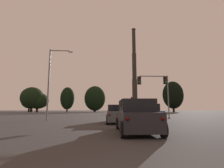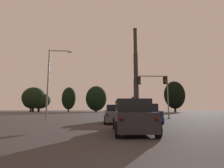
{
  "view_description": "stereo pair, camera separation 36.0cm",
  "coord_description": "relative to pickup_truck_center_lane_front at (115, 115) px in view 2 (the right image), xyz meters",
  "views": [
    {
      "loc": [
        -1.62,
        -1.95,
        1.29
      ],
      "look_at": [
        0.04,
        30.56,
        6.09
      ],
      "focal_mm": 28.0,
      "sensor_mm": 36.0,
      "label": 1
    },
    {
      "loc": [
        -1.26,
        -1.96,
        1.29
      ],
      "look_at": [
        0.04,
        30.56,
        6.09
      ],
      "focal_mm": 28.0,
      "sensor_mm": 36.0,
      "label": 2
    }
  ],
  "objects": [
    {
      "name": "treeline_far_right",
      "position": [
        36.14,
        73.95,
        8.31
      ],
      "size": [
        10.97,
        9.87,
        16.49
      ],
      "color": "black",
      "rests_on": "ground_plane"
    },
    {
      "name": "treeline_center_right",
      "position": [
        -5.91,
        78.18,
        6.64
      ],
      "size": [
        11.44,
        10.29,
        14.21
      ],
      "color": "black",
      "rests_on": "ground_plane"
    },
    {
      "name": "treeline_center_left",
      "position": [
        -36.38,
        77.32,
        5.24
      ],
      "size": [
        11.68,
        10.52,
        10.37
      ],
      "color": "black",
      "rests_on": "ground_plane"
    },
    {
      "name": "suv_center_lane_second",
      "position": [
        0.48,
        -7.82,
        0.09
      ],
      "size": [
        2.2,
        4.94,
        1.86
      ],
      "rotation": [
        0.0,
        0.0,
        -0.02
      ],
      "color": "#232328",
      "rests_on": "ground_plane"
    },
    {
      "name": "treeline_right_mid",
      "position": [
        -38.84,
        75.91,
        6.73
      ],
      "size": [
        11.81,
        10.63,
        13.12
      ],
      "color": "black",
      "rests_on": "ground_plane"
    },
    {
      "name": "traffic_light_far_right",
      "position": [
        8.13,
        38.88,
        2.81
      ],
      "size": [
        0.78,
        0.5,
        5.5
      ],
      "color": "slate",
      "rests_on": "ground_plane"
    },
    {
      "name": "treeline_far_left",
      "position": [
        -21.01,
        78.82,
        6.66
      ],
      "size": [
        7.57,
        6.81,
        13.59
      ],
      "color": "black",
      "rests_on": "ground_plane"
    },
    {
      "name": "pickup_truck_center_lane_front",
      "position": [
        0.0,
        0.0,
        0.0
      ],
      "size": [
        2.3,
        5.55,
        1.82
      ],
      "rotation": [
        0.0,
        0.0,
        -0.02
      ],
      "color": "#4C4F54",
      "rests_on": "ground_plane"
    },
    {
      "name": "traffic_light_overhead_right",
      "position": [
        6.86,
        7.77,
        4.08
      ],
      "size": [
        4.79,
        0.5,
        6.43
      ],
      "color": "slate",
      "rests_on": "ground_plane"
    },
    {
      "name": "suv_right_lane_front",
      "position": [
        3.04,
        -0.37,
        0.09
      ],
      "size": [
        2.14,
        4.92,
        1.86
      ],
      "rotation": [
        0.0,
        0.0,
        0.01
      ],
      "color": "navy",
      "rests_on": "ground_plane"
    },
    {
      "name": "smokestack",
      "position": [
        21.81,
        108.56,
        23.94
      ],
      "size": [
        5.94,
        5.94,
        63.3
      ],
      "color": "#2B2722",
      "rests_on": "ground_plane"
    },
    {
      "name": "street_lamp",
      "position": [
        -7.87,
        4.13,
        4.68
      ],
      "size": [
        3.02,
        0.36,
        9.03
      ],
      "color": "slate",
      "rests_on": "ground_plane"
    },
    {
      "name": "treeline_left_mid",
      "position": [
        -43.47,
        84.32,
        5.79
      ],
      "size": [
        9.2,
        8.28,
        11.18
      ],
      "color": "black",
      "rests_on": "ground_plane"
    }
  ]
}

